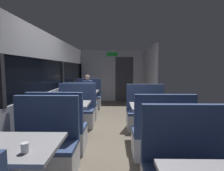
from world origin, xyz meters
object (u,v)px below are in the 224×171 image
Objects in this scene: dining_table_near_window at (14,154)px; dining_table_mid_window at (69,108)px; dining_table_rear_aisle at (152,110)px; seated_passenger at (88,94)px; bench_far_window_facing_end at (81,108)px; coffee_cup_primary at (25,148)px; bench_near_window_facing_entry at (44,151)px; bench_mid_window_facing_entry at (76,113)px; dining_table_far_window at (85,94)px; bench_mid_window_facing_end at (59,133)px; bench_rear_aisle_facing_entry at (146,116)px; bench_rear_aisle_facing_end at (161,138)px; bench_far_window_facing_entry at (88,99)px.

dining_table_near_window is 2.07m from dining_table_mid_window.
dining_table_rear_aisle is 3.41m from seated_passenger.
bench_far_window_facing_end is at bearing 90.00° from dining_table_near_window.
coffee_cup_primary is (0.20, -2.23, 0.15)m from dining_table_mid_window.
bench_mid_window_facing_entry is at bearing 90.00° from bench_near_window_facing_entry.
dining_table_far_window is (0.00, 4.15, 0.00)m from dining_table_near_window.
coffee_cup_primary is at bearing -87.68° from seated_passenger.
bench_rear_aisle_facing_entry is at bearing 33.81° from bench_mid_window_facing_end.
bench_rear_aisle_facing_end is at bearing -63.56° from seated_passenger.
dining_table_mid_window is 2.24m from coffee_cup_primary.
coffee_cup_primary is at bearing -84.87° from dining_table_mid_window.
bench_rear_aisle_facing_end reaches higher than coffee_cup_primary.
bench_mid_window_facing_end reaches higher than coffee_cup_primary.
bench_near_window_facing_entry is at bearing -90.00° from seated_passenger.
bench_near_window_facing_entry and bench_rear_aisle_facing_end have the same top height.
seated_passenger is at bearing 116.44° from bench_rear_aisle_facing_end.
dining_table_near_window is 1.00× the size of dining_table_rear_aisle.
dining_table_near_window is at bearing -124.84° from bench_rear_aisle_facing_entry.
seated_passenger is 4.94m from coffee_cup_primary.
bench_rear_aisle_facing_end is (1.79, 1.17, -0.31)m from dining_table_near_window.
bench_mid_window_facing_end and bench_rear_aisle_facing_entry have the same top height.
dining_table_rear_aisle is 0.82× the size of bench_rear_aisle_facing_end.
bench_mid_window_facing_end is (0.00, 1.37, -0.31)m from dining_table_near_window.
dining_table_far_window is at bearing 90.00° from bench_mid_window_facing_end.
dining_table_rear_aisle is (1.79, -1.57, 0.31)m from bench_far_window_facing_end.
bench_rear_aisle_facing_entry reaches higher than dining_table_mid_window.
bench_far_window_facing_entry is (0.00, 2.07, 0.00)m from bench_mid_window_facing_entry.
bench_near_window_facing_entry and bench_far_window_facing_entry have the same top height.
dining_table_near_window and dining_table_far_window have the same top height.
bench_near_window_facing_entry is at bearing -90.00° from bench_mid_window_facing_entry.
bench_mid_window_facing_entry is 2.01m from seated_passenger.
bench_near_window_facing_entry reaches higher than dining_table_rear_aisle.
seated_passenger is at bearing -90.00° from bench_far_window_facing_entry.
bench_mid_window_facing_entry is 1.80m from bench_rear_aisle_facing_entry.
bench_far_window_facing_entry is (0.00, 3.47, 0.00)m from bench_mid_window_facing_end.
bench_far_window_facing_entry is at bearing 90.00° from dining_table_near_window.
bench_mid_window_facing_entry is 2.07m from bench_far_window_facing_entry.
bench_far_window_facing_entry reaches higher than coffee_cup_primary.
coffee_cup_primary is (0.20, -4.93, 0.25)m from seated_passenger.
seated_passenger is (0.00, 4.77, -0.10)m from dining_table_near_window.
bench_far_window_facing_end is at bearing 138.69° from dining_table_rear_aisle.
dining_table_far_window is 0.77m from bench_far_window_facing_end.
bench_far_window_facing_entry reaches higher than dining_table_near_window.
dining_table_far_window is 3.48m from bench_rear_aisle_facing_end.
bench_near_window_facing_entry is 4.08m from seated_passenger.
dining_table_mid_window is 0.82× the size of bench_rear_aisle_facing_end.
coffee_cup_primary is (0.20, -4.30, 0.15)m from dining_table_far_window.
bench_near_window_facing_entry is 1.00× the size of bench_mid_window_facing_end.
bench_rear_aisle_facing_entry is (1.79, 2.57, -0.31)m from dining_table_near_window.
coffee_cup_primary is at bearing -86.82° from bench_far_window_facing_end.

